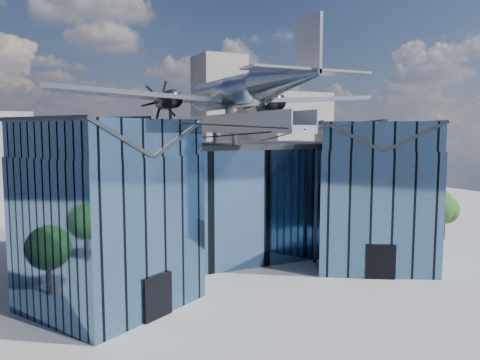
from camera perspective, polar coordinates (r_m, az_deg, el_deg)
name	(u,v)px	position (r m, az deg, el deg)	size (l,w,h in m)	color
ground_plane	(251,277)	(36.05, 1.40, -11.76)	(120.00, 120.00, 0.00)	gray
museum	(221,195)	(39.97, -2.36, -1.85)	(32.88, 24.50, 17.60)	#45688E
bg_towers	(126,137)	(82.85, -13.73, 5.16)	(77.00, 24.50, 26.00)	gray
tree_plaza_e	(433,207)	(46.70, 22.44, -3.05)	(4.88, 4.88, 5.94)	#301F13
tree_side_e	(444,210)	(51.69, 23.66, -3.32)	(3.15, 3.15, 4.54)	#301F13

